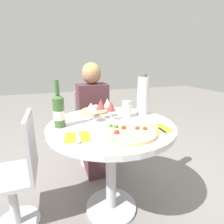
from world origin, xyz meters
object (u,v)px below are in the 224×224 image
at_px(chair_empty_side, 18,175).
at_px(wine_bottle, 59,111).
at_px(seated_diner, 95,121).
at_px(tall_carafe, 143,96).
at_px(dining_table, 111,141).
at_px(pizza_large, 128,132).
at_px(chair_behind_diner, 92,128).

distance_m(chair_empty_side, wine_bottle, 0.55).
distance_m(seated_diner, tall_carafe, 0.72).
bearing_deg(seated_diner, chair_empty_side, 39.64).
relative_size(chair_empty_side, tall_carafe, 2.54).
xyz_separation_m(dining_table, chair_empty_side, (-0.67, 0.09, -0.20)).
bearing_deg(seated_diner, tall_carafe, 118.40).
xyz_separation_m(dining_table, seated_diner, (0.03, 0.66, -0.07)).
bearing_deg(chair_empty_side, dining_table, -97.46).
bearing_deg(pizza_large, tall_carafe, 50.27).
distance_m(chair_behind_diner, chair_empty_side, 1.00).
bearing_deg(chair_behind_diner, seated_diner, 90.00).
distance_m(dining_table, chair_empty_side, 0.70).
xyz_separation_m(dining_table, pizza_large, (0.04, -0.21, 0.15)).
bearing_deg(tall_carafe, wine_bottle, -173.67).
bearing_deg(dining_table, wine_bottle, 171.83).
xyz_separation_m(chair_empty_side, tall_carafe, (0.99, 0.04, 0.50)).
bearing_deg(chair_empty_side, seated_diner, -50.36).
bearing_deg(dining_table, pizza_large, -78.46).
bearing_deg(pizza_large, chair_behind_diner, 90.73).
bearing_deg(chair_behind_diner, wine_bottle, 62.99).
distance_m(dining_table, tall_carafe, 0.46).
xyz_separation_m(chair_behind_diner, chair_empty_side, (-0.70, -0.71, 0.00)).
xyz_separation_m(wine_bottle, tall_carafe, (0.67, 0.07, 0.05)).
bearing_deg(wine_bottle, tall_carafe, 6.33).
bearing_deg(pizza_large, dining_table, 101.54).
bearing_deg(chair_behind_diner, chair_empty_side, 45.74).
distance_m(chair_behind_diner, wine_bottle, 0.96).
height_order(chair_behind_diner, wine_bottle, wine_bottle).
xyz_separation_m(seated_diner, pizza_large, (0.01, -0.87, 0.22)).
bearing_deg(chair_empty_side, tall_carafe, -87.79).
relative_size(dining_table, seated_diner, 0.77).
bearing_deg(pizza_large, wine_bottle, 146.67).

